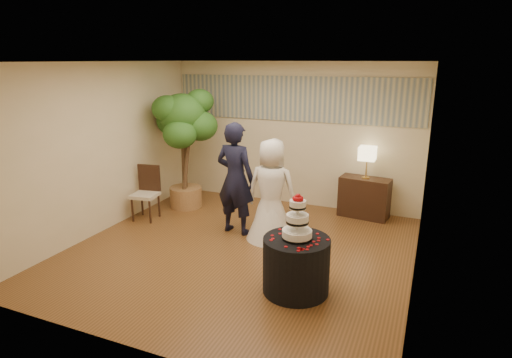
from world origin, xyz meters
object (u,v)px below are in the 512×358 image
at_px(groom, 235,179).
at_px(wedding_cake, 297,217).
at_px(table_lamp, 367,163).
at_px(console, 364,197).
at_px(bride, 272,190).
at_px(ficus_tree, 184,149).
at_px(cake_table, 296,265).
at_px(side_chair, 145,193).

distance_m(groom, wedding_cake, 2.11).
bearing_deg(table_lamp, console, 0.00).
bearing_deg(bride, ficus_tree, -23.21).
distance_m(cake_table, table_lamp, 3.13).
distance_m(cake_table, console, 3.05).
relative_size(ficus_tree, side_chair, 2.39).
relative_size(bride, cake_table, 1.99).
distance_m(bride, ficus_tree, 2.29).
bearing_deg(console, groom, -132.74).
bearing_deg(cake_table, groom, 136.34).
bearing_deg(wedding_cake, table_lamp, 83.41).
distance_m(table_lamp, side_chair, 4.05).
relative_size(cake_table, ficus_tree, 0.35).
relative_size(console, ficus_tree, 0.38).
bearing_deg(table_lamp, groom, -139.88).
relative_size(console, side_chair, 0.91).
bearing_deg(table_lamp, ficus_tree, -166.61).
relative_size(table_lamp, side_chair, 0.59).
bearing_deg(groom, wedding_cake, 142.19).
bearing_deg(cake_table, side_chair, 157.63).
bearing_deg(console, cake_table, -89.46).
relative_size(cake_table, side_chair, 0.85).
bearing_deg(bride, table_lamp, -129.88).
distance_m(wedding_cake, console, 3.12).
relative_size(groom, cake_table, 2.26).
distance_m(groom, side_chair, 1.83).
bearing_deg(side_chair, console, 16.47).
bearing_deg(ficus_tree, groom, -28.03).
distance_m(bride, wedding_cake, 1.69).
bearing_deg(cake_table, wedding_cake, 0.00).
relative_size(bride, ficus_tree, 0.71).
distance_m(groom, console, 2.51).
relative_size(groom, ficus_tree, 0.80).
xyz_separation_m(groom, wedding_cake, (1.52, -1.45, 0.07)).
xyz_separation_m(groom, cake_table, (1.52, -1.45, -0.58)).
relative_size(table_lamp, ficus_tree, 0.25).
height_order(groom, wedding_cake, groom).
xyz_separation_m(cake_table, wedding_cake, (0.00, 0.00, 0.65)).
height_order(console, side_chair, side_chair).
xyz_separation_m(bride, ficus_tree, (-2.12, 0.80, 0.35)).
xyz_separation_m(groom, ficus_tree, (-1.47, 0.78, 0.23)).
bearing_deg(ficus_tree, table_lamp, 13.39).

